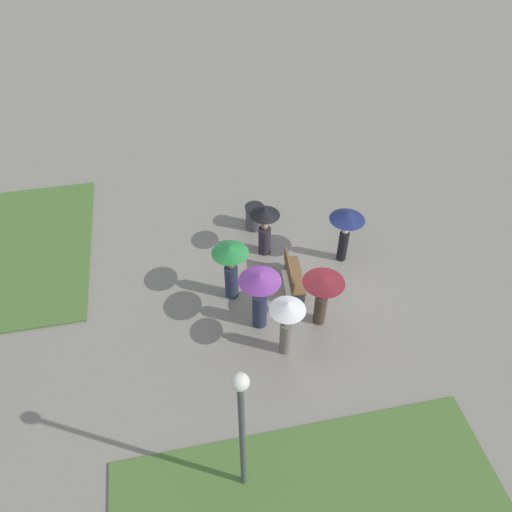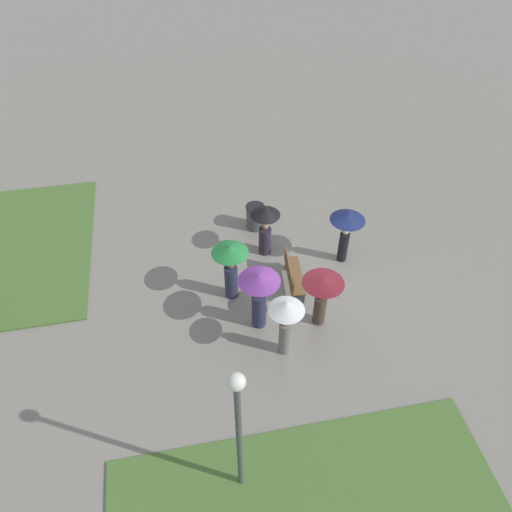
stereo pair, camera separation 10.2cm
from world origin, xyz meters
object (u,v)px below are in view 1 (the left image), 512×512
at_px(crowd_person_green, 231,264).
at_px(crowd_person_white, 287,317).
at_px(park_bench, 293,275).
at_px(crowd_person_maroon, 323,290).
at_px(crowd_person_purple, 260,290).
at_px(trash_bin, 255,217).
at_px(crowd_person_black, 265,223).
at_px(lamp_post, 242,421).
at_px(crowd_person_navy, 346,223).

bearing_deg(crowd_person_green, crowd_person_white, -93.77).
relative_size(park_bench, crowd_person_maroon, 0.93).
distance_m(crowd_person_green, crowd_person_purple, 1.33).
bearing_deg(park_bench, trash_bin, 16.68).
height_order(crowd_person_maroon, crowd_person_purple, crowd_person_purple).
xyz_separation_m(crowd_person_green, crowd_person_black, (1.62, -1.32, -0.07)).
bearing_deg(crowd_person_maroon, crowd_person_green, -134.51).
relative_size(trash_bin, crowd_person_maroon, 0.50).
height_order(crowd_person_green, crowd_person_purple, crowd_person_purple).
relative_size(crowd_person_green, crowd_person_black, 1.06).
height_order(trash_bin, crowd_person_purple, crowd_person_purple).
relative_size(park_bench, crowd_person_green, 0.85).
distance_m(crowd_person_white, crowd_person_black, 3.85).
relative_size(lamp_post, crowd_person_white, 2.15).
bearing_deg(trash_bin, crowd_person_purple, 170.49).
bearing_deg(crowd_person_navy, lamp_post, 28.72).
distance_m(trash_bin, crowd_person_purple, 4.24).
bearing_deg(trash_bin, crowd_person_black, -177.02).
relative_size(crowd_person_green, crowd_person_navy, 1.02).
distance_m(crowd_person_purple, crowd_person_black, 2.92).
relative_size(park_bench, crowd_person_navy, 0.87).
height_order(park_bench, crowd_person_maroon, crowd_person_maroon).
xyz_separation_m(park_bench, trash_bin, (2.87, 0.56, -0.03)).
bearing_deg(crowd_person_black, crowd_person_white, -164.18).
height_order(lamp_post, crowd_person_navy, lamp_post).
bearing_deg(crowd_person_green, lamp_post, -125.75).
xyz_separation_m(crowd_person_white, crowd_person_maroon, (0.78, -1.17, -0.09)).
xyz_separation_m(crowd_person_green, crowd_person_white, (-2.22, -1.04, 0.10)).
height_order(crowd_person_navy, crowd_person_purple, crowd_person_purple).
xyz_separation_m(trash_bin, crowd_person_maroon, (-4.33, -0.95, 0.84)).
height_order(crowd_person_green, crowd_person_white, crowd_person_green).
bearing_deg(crowd_person_white, crowd_person_maroon, -109.68).
bearing_deg(crowd_person_white, trash_bin, -55.70).
height_order(park_bench, crowd_person_black, crowd_person_black).
distance_m(lamp_post, crowd_person_navy, 7.64).
bearing_deg(crowd_person_navy, crowd_person_green, -13.86).
distance_m(crowd_person_green, crowd_person_white, 2.45).
height_order(trash_bin, crowd_person_black, crowd_person_black).
bearing_deg(crowd_person_green, park_bench, -28.53).
bearing_deg(crowd_person_maroon, crowd_person_purple, -109.66).
distance_m(trash_bin, crowd_person_black, 1.48).
bearing_deg(crowd_person_purple, crowd_person_navy, 110.96).
bearing_deg(trash_bin, lamp_post, 167.07).
distance_m(park_bench, crowd_person_purple, 1.95).
bearing_deg(crowd_person_green, crowd_person_maroon, -62.04).
bearing_deg(crowd_person_navy, trash_bin, -67.72).
bearing_deg(crowd_person_green, crowd_person_navy, -15.93).
relative_size(park_bench, crowd_person_purple, 0.83).
height_order(crowd_person_green, crowd_person_navy, crowd_person_green).
bearing_deg(crowd_person_purple, lamp_post, -28.94).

